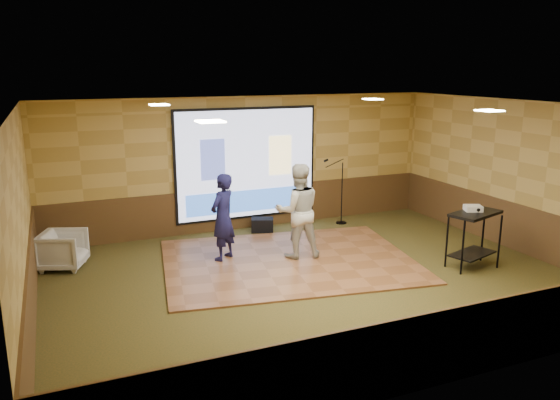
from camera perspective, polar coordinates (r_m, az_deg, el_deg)
name	(u,v)px	position (r m, az deg, el deg)	size (l,w,h in m)	color
ground	(314,279)	(9.66, 3.55, -8.29)	(9.00, 9.00, 0.00)	#2F3618
room_shell	(316,161)	(9.09, 3.74, 4.05)	(9.04, 7.04, 3.02)	tan
wainscot_back	(247,207)	(12.57, -3.47, -0.78)	(9.00, 0.04, 0.95)	#513B1B
wainscot_front	(448,346)	(6.82, 17.11, -14.37)	(9.00, 0.04, 0.95)	#513B1B
wainscot_left	(31,295)	(8.61, -24.57, -8.98)	(0.04, 7.00, 0.95)	#513B1B
wainscot_right	(511,225)	(12.09, 23.00, -2.46)	(0.04, 7.00, 0.95)	#513B1B
projector_screen	(247,165)	(12.32, -3.47, 3.68)	(3.32, 0.06, 2.52)	black
downlight_nw	(159,105)	(9.99, -12.52, 9.70)	(0.32, 0.32, 0.02)	#FFEEBF
downlight_ne	(373,99)	(11.63, 9.66, 10.35)	(0.32, 0.32, 0.02)	#FFEEBF
downlight_sw	(210,121)	(6.79, -7.30, 8.15)	(0.32, 0.32, 0.02)	#FFEEBF
downlight_se	(489,111)	(9.02, 21.04, 8.72)	(0.32, 0.32, 0.02)	#FFEEBF
dance_floor	(289,261)	(10.48, 0.91, -6.36)	(4.66, 3.55, 0.03)	brown
player_left	(223,217)	(10.34, -5.99, -1.78)	(0.61, 0.40, 1.66)	#161646
player_right	(298,211)	(10.40, 1.88, -1.14)	(0.89, 0.69, 1.83)	beige
av_table	(474,228)	(10.58, 19.64, -2.76)	(1.01, 0.53, 1.06)	black
projector	(473,208)	(10.56, 19.53, -0.81)	(0.30, 0.25, 0.10)	silver
mic_stand	(339,203)	(12.93, 6.24, -0.33)	(0.62, 0.25, 1.58)	black
banquet_chair	(63,250)	(10.82, -21.73, -4.87)	(0.75, 0.77, 0.70)	gray
duffel_bag	(262,225)	(12.32, -1.86, -2.62)	(0.49, 0.32, 0.30)	black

